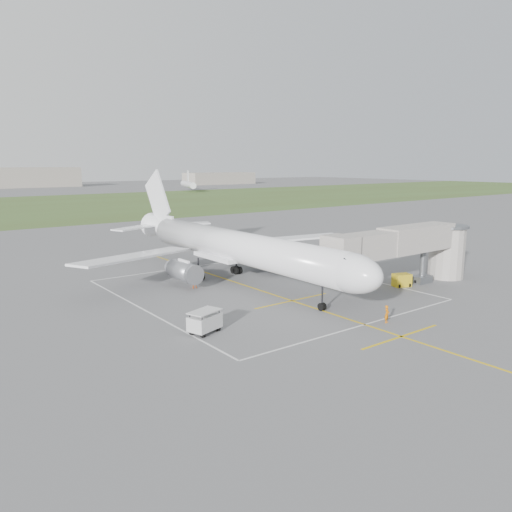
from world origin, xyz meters
TOP-DOWN VIEW (x-y plane):
  - ground at (0.00, 0.00)m, footprint 700.00×700.00m
  - grass_strip at (0.00, 130.00)m, footprint 700.00×120.00m
  - apron_markings at (0.00, -5.82)m, footprint 28.20×60.00m
  - airliner at (-0.00, 0.75)m, footprint 38.93×46.75m
  - jet_bridge at (15.72, -13.50)m, footprint 23.40×5.00m
  - gpu_unit at (14.59, -13.09)m, footprint 2.35×1.96m
  - baggage_cart at (-12.76, -13.16)m, footprint 3.25×2.53m
  - ramp_worker_nose at (2.03, -20.84)m, footprint 0.69×0.57m
  - ramp_worker_wing at (-5.57, 1.08)m, footprint 1.00×0.93m
  - distant_aircraft at (9.63, 173.19)m, footprint 194.43×50.31m

SIDE VIEW (x-z plane):
  - ground at x=0.00m, z-range 0.00..0.00m
  - apron_markings at x=0.00m, z-range 0.00..0.01m
  - grass_strip at x=0.00m, z-range 0.00..0.02m
  - gpu_unit at x=14.59m, z-range -0.01..1.51m
  - ramp_worker_nose at x=2.03m, z-range 0.00..1.63m
  - ramp_worker_wing at x=-5.57m, z-range 0.00..1.64m
  - baggage_cart at x=-12.76m, z-range 0.02..2.01m
  - distant_aircraft at x=9.63m, z-range -0.84..8.01m
  - airliner at x=0.00m, z-range -2.37..11.15m
  - jet_bridge at x=15.72m, z-range 1.14..8.34m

